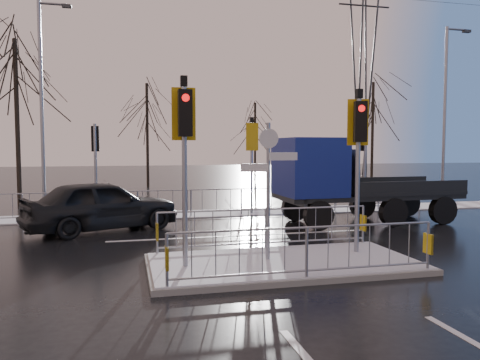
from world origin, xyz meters
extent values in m
plane|color=black|center=(0.00, 0.00, 0.00)|extent=(120.00, 120.00, 0.00)
cube|color=white|center=(0.00, 8.60, 0.02)|extent=(30.00, 2.00, 0.04)
cube|color=silver|center=(0.00, 3.80, 0.00)|extent=(8.00, 0.15, 0.01)
cube|color=slate|center=(0.00, 0.00, 0.06)|extent=(6.00, 3.00, 0.12)
cube|color=white|center=(0.00, 0.00, 0.14)|extent=(5.85, 2.85, 0.03)
cube|color=gold|center=(-2.70, -1.38, 0.67)|extent=(0.05, 0.28, 0.42)
cube|color=gold|center=(2.70, -1.38, 0.67)|extent=(0.05, 0.28, 0.42)
cube|color=gold|center=(-2.70, 1.38, 0.67)|extent=(0.05, 0.28, 0.42)
cube|color=gold|center=(2.70, 1.38, 0.67)|extent=(0.05, 0.28, 0.42)
cylinder|color=gray|center=(-2.20, 0.00, 2.02)|extent=(0.11, 0.11, 3.80)
cube|color=black|center=(-2.20, -0.18, 3.37)|extent=(0.28, 0.22, 0.95)
cylinder|color=red|center=(-2.20, -0.29, 3.67)|extent=(0.16, 0.04, 0.16)
cube|color=gold|center=(-2.20, 0.07, 3.37)|extent=(0.50, 0.03, 1.10)
cube|color=black|center=(-2.20, 0.00, 4.04)|extent=(0.14, 0.14, 0.22)
cylinder|color=gray|center=(2.00, 0.40, 1.97)|extent=(0.11, 0.11, 3.70)
cube|color=black|center=(1.95, 0.23, 3.27)|extent=(0.33, 0.28, 0.95)
cylinder|color=red|center=(1.93, 0.12, 3.57)|extent=(0.16, 0.08, 0.16)
cube|color=gold|center=(2.02, 0.47, 3.27)|extent=(0.49, 0.16, 1.10)
cube|color=black|center=(2.00, 0.40, 3.94)|extent=(0.14, 0.14, 0.22)
cylinder|color=gray|center=(-0.30, 0.20, 1.67)|extent=(0.09, 0.09, 3.10)
cube|color=silver|center=(0.05, 0.20, 2.47)|extent=(0.70, 0.14, 0.18)
cube|color=silver|center=(-0.62, 0.20, 2.22)|extent=(0.62, 0.15, 0.18)
cylinder|color=silver|center=(-0.30, 0.17, 2.87)|extent=(0.44, 0.03, 0.44)
cylinder|color=gray|center=(-4.50, 8.30, 1.79)|extent=(0.11, 0.11, 3.50)
cube|color=black|center=(-4.50, 8.48, 2.99)|extent=(0.28, 0.22, 0.95)
cylinder|color=red|center=(-4.50, 8.59, 3.29)|extent=(0.16, 0.04, 0.16)
cylinder|color=gray|center=(1.50, 8.30, 1.84)|extent=(0.11, 0.11, 3.60)
cube|color=black|center=(1.50, 8.48, 3.09)|extent=(0.28, 0.22, 0.95)
cylinder|color=red|center=(1.50, 8.59, 3.39)|extent=(0.16, 0.04, 0.16)
cube|color=gold|center=(1.50, 8.23, 3.09)|extent=(0.50, 0.03, 1.10)
cube|color=black|center=(1.50, 8.30, 3.76)|extent=(0.14, 0.14, 0.22)
cylinder|color=gray|center=(6.50, 8.30, 1.79)|extent=(0.11, 0.11, 3.50)
cube|color=black|center=(6.45, 8.47, 2.99)|extent=(0.33, 0.28, 0.95)
cylinder|color=red|center=(6.43, 8.58, 3.29)|extent=(0.16, 0.08, 0.16)
cube|color=black|center=(6.50, 8.30, 3.66)|extent=(0.14, 0.14, 0.22)
imported|color=black|center=(-4.17, 5.67, 0.82)|extent=(5.21, 3.69, 1.65)
cylinder|color=black|center=(2.61, 4.12, 0.49)|extent=(0.98, 0.31, 0.98)
cylinder|color=black|center=(2.56, 6.17, 0.49)|extent=(0.98, 0.31, 0.98)
cylinder|color=black|center=(5.34, 4.18, 0.49)|extent=(0.98, 0.31, 0.98)
cylinder|color=black|center=(5.30, 6.23, 0.49)|extent=(0.98, 0.31, 0.98)
cylinder|color=black|center=(7.30, 4.22, 0.49)|extent=(0.98, 0.31, 0.98)
cylinder|color=black|center=(7.25, 6.27, 0.49)|extent=(0.98, 0.31, 0.98)
cube|color=black|center=(4.93, 5.20, 0.96)|extent=(6.49, 2.38, 0.16)
cube|color=navy|center=(2.68, 5.15, 2.01)|extent=(2.00, 2.38, 1.95)
cube|color=black|center=(3.63, 5.17, 2.40)|extent=(0.08, 1.95, 1.07)
cube|color=#2D3033|center=(2.10, 5.14, 0.93)|extent=(0.16, 2.25, 0.34)
cube|color=black|center=(6.00, 5.22, 1.09)|extent=(4.35, 2.43, 0.12)
cube|color=black|center=(3.90, 5.18, 1.88)|extent=(0.13, 2.35, 1.47)
cylinder|color=black|center=(-8.00, 12.50, 3.68)|extent=(0.20, 0.20, 7.36)
cylinder|color=black|center=(-2.00, 22.00, 3.45)|extent=(0.19, 0.19, 6.90)
cylinder|color=black|center=(6.00, 24.00, 2.99)|extent=(0.16, 0.16, 5.98)
cylinder|color=black|center=(14.00, 21.00, 3.68)|extent=(0.20, 0.20, 7.36)
cylinder|color=gray|center=(10.50, 8.50, 4.00)|extent=(0.14, 0.14, 8.00)
cylinder|color=gray|center=(11.00, 8.50, 7.90)|extent=(1.00, 0.10, 0.10)
cube|color=#2D3033|center=(11.50, 8.50, 7.85)|extent=(0.35, 0.18, 0.12)
cylinder|color=gray|center=(-6.50, 9.50, 4.10)|extent=(0.14, 0.14, 8.20)
cylinder|color=gray|center=(-6.00, 9.50, 8.10)|extent=(1.00, 0.10, 0.10)
cube|color=#2D3033|center=(-5.50, 9.50, 8.05)|extent=(0.35, 0.18, 0.12)
cylinder|color=#2D3033|center=(18.60, 30.60, 10.00)|extent=(1.18, 1.18, 19.97)
cylinder|color=#2D3033|center=(17.40, 30.60, 10.00)|extent=(1.18, 1.18, 19.97)
cylinder|color=#2D3033|center=(18.60, 29.40, 10.00)|extent=(1.18, 1.18, 19.97)
cylinder|color=#2D3033|center=(17.40, 29.40, 10.00)|extent=(1.18, 1.18, 19.97)
cylinder|color=#2D3033|center=(18.00, 30.00, 15.60)|extent=(5.00, 0.16, 0.16)
camera|label=1|loc=(-3.38, -9.79, 2.67)|focal=35.00mm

